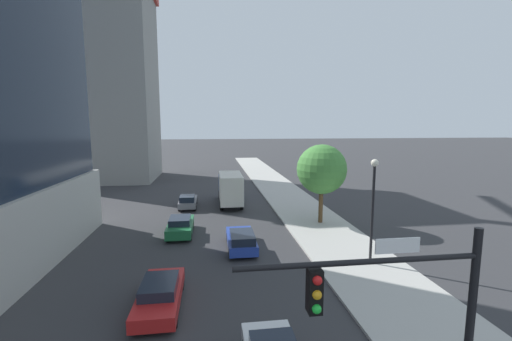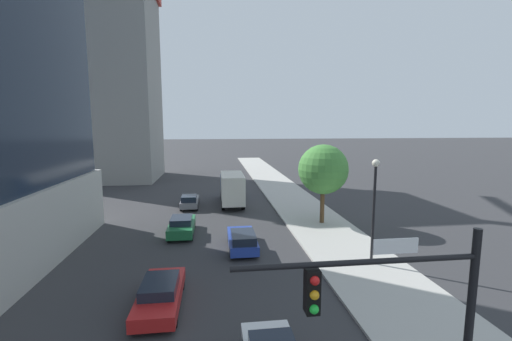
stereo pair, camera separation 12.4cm
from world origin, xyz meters
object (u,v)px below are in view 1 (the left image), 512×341
(traffic_light_pole, at_px, (399,305))
(car_blue, at_px, (241,240))
(construction_building, at_px, (102,67))
(street_lamp, at_px, (373,197))
(box_truck, at_px, (230,187))
(street_tree, at_px, (322,169))
(car_red, at_px, (160,294))
(car_gray, at_px, (188,201))
(car_green, at_px, (180,226))

(traffic_light_pole, distance_m, car_blue, 14.96)
(construction_building, height_order, traffic_light_pole, construction_building)
(street_lamp, relative_size, box_truck, 0.82)
(traffic_light_pole, xyz_separation_m, street_tree, (4.63, 19.34, 0.64))
(construction_building, distance_m, traffic_light_pole, 52.30)
(car_blue, bearing_deg, construction_building, 118.86)
(street_lamp, relative_size, street_tree, 0.94)
(car_blue, relative_size, car_red, 0.96)
(car_gray, bearing_deg, street_tree, -31.97)
(street_lamp, height_order, car_green, street_lamp)
(street_tree, bearing_deg, construction_building, 132.46)
(car_gray, height_order, box_truck, box_truck)
(street_tree, distance_m, car_blue, 9.56)
(street_tree, distance_m, box_truck, 11.06)
(car_green, distance_m, car_gray, 8.40)
(car_blue, distance_m, box_truck, 12.99)
(street_lamp, xyz_separation_m, box_truck, (-7.38, 16.44, -2.32))
(car_blue, height_order, box_truck, box_truck)
(construction_building, relative_size, car_green, 8.58)
(construction_building, xyz_separation_m, car_blue, (17.71, -32.13, -16.13))
(construction_building, bearing_deg, street_tree, -47.54)
(street_lamp, xyz_separation_m, car_red, (-11.69, -3.13, -3.51))
(street_lamp, height_order, car_red, street_lamp)
(traffic_light_pole, height_order, box_truck, traffic_light_pole)
(car_red, distance_m, box_truck, 20.07)
(car_red, bearing_deg, box_truck, 77.56)
(car_green, bearing_deg, street_lamp, -31.70)
(car_green, bearing_deg, box_truck, 64.91)
(traffic_light_pole, xyz_separation_m, car_blue, (-2.51, 14.37, -3.32))
(street_tree, distance_m, car_gray, 14.08)
(car_green, relative_size, car_red, 0.92)
(traffic_light_pole, distance_m, car_red, 10.85)
(street_tree, relative_size, car_blue, 1.45)
(traffic_light_pole, xyz_separation_m, street_lamp, (4.86, 10.87, 0.17))
(car_red, bearing_deg, car_green, 90.00)
(street_tree, height_order, car_red, street_tree)
(street_lamp, bearing_deg, car_red, -165.03)
(street_tree, distance_m, car_green, 12.19)
(street_tree, xyz_separation_m, car_green, (-11.46, -1.25, -3.96))
(car_green, relative_size, car_gray, 1.04)
(box_truck, bearing_deg, street_lamp, -65.83)
(street_tree, xyz_separation_m, car_gray, (-11.46, 7.15, -3.98))
(construction_building, relative_size, car_red, 7.92)
(street_tree, bearing_deg, car_red, -134.67)
(car_blue, bearing_deg, street_tree, 34.81)
(box_truck, bearing_deg, traffic_light_pole, -84.74)
(construction_building, relative_size, traffic_light_pole, 6.17)
(construction_building, xyz_separation_m, traffic_light_pole, (20.22, -46.50, -12.81))
(street_lamp, height_order, car_gray, street_lamp)
(car_gray, bearing_deg, car_blue, -70.40)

